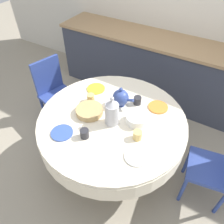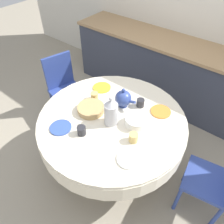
{
  "view_description": "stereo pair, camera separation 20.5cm",
  "coord_description": "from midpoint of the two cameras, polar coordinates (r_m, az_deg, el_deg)",
  "views": [
    {
      "loc": [
        0.76,
        -1.28,
        2.24
      ],
      "look_at": [
        0.0,
        0.0,
        0.83
      ],
      "focal_mm": 35.0,
      "sensor_mm": 36.0,
      "label": 1
    },
    {
      "loc": [
        0.93,
        -1.16,
        2.24
      ],
      "look_at": [
        0.0,
        0.0,
        0.83
      ],
      "focal_mm": 35.0,
      "sensor_mm": 36.0,
      "label": 2
    }
  ],
  "objects": [
    {
      "name": "plate_near_right",
      "position": [
        1.81,
        7.74,
        -12.18
      ],
      "size": [
        0.2,
        0.2,
        0.01
      ],
      "primitive_type": "cylinder",
      "color": "white",
      "rests_on": "dining_table"
    },
    {
      "name": "teapot",
      "position": [
        2.18,
        5.67,
        3.41
      ],
      "size": [
        0.23,
        0.17,
        0.22
      ],
      "color": "#33478E",
      "rests_on": "dining_table"
    },
    {
      "name": "kitchen_counter",
      "position": [
        3.34,
        18.12,
        9.17
      ],
      "size": [
        3.24,
        0.64,
        0.93
      ],
      "color": "#383D4C",
      "rests_on": "ground_plane"
    },
    {
      "name": "dining_table",
      "position": [
        2.19,
        2.68,
        -3.93
      ],
      "size": [
        1.45,
        1.45,
        0.75
      ],
      "color": "brown",
      "rests_on": "ground_plane"
    },
    {
      "name": "cup_far_right",
      "position": [
        2.24,
        10.04,
        2.25
      ],
      "size": [
        0.08,
        0.08,
        0.08
      ],
      "primitive_type": "cylinder",
      "color": "#28282D",
      "rests_on": "dining_table"
    },
    {
      "name": "chair_right",
      "position": [
        2.96,
        -10.44,
        6.71
      ],
      "size": [
        0.49,
        0.49,
        0.9
      ],
      "rotation": [
        0.0,
        0.0,
        -1.83
      ],
      "color": "#2D428E",
      "rests_on": "ground_plane"
    },
    {
      "name": "wall_back",
      "position": [
        3.29,
        24.16,
        23.58
      ],
      "size": [
        7.0,
        0.05,
        2.6
      ],
      "color": "silver",
      "rests_on": "ground_plane"
    },
    {
      "name": "cup_far_left",
      "position": [
        2.28,
        -2.05,
        4.04
      ],
      "size": [
        0.08,
        0.08,
        0.08
      ],
      "primitive_type": "cylinder",
      "color": "#DBB766",
      "rests_on": "dining_table"
    },
    {
      "name": "chair_left",
      "position": [
        2.24,
        28.59,
        -15.54
      ],
      "size": [
        0.46,
        0.46,
        0.9
      ],
      "rotation": [
        0.0,
        0.0,
        -4.55
      ],
      "color": "#2D428E",
      "rests_on": "ground_plane"
    },
    {
      "name": "plate_far_right",
      "position": [
        2.24,
        15.18,
        0.01
      ],
      "size": [
        0.2,
        0.2,
        0.01
      ],
      "primitive_type": "cylinder",
      "color": "orange",
      "rests_on": "dining_table"
    },
    {
      "name": "cup_near_right",
      "position": [
        1.9,
        8.73,
        -6.8
      ],
      "size": [
        0.08,
        0.08,
        0.08
      ],
      "primitive_type": "cylinder",
      "color": "#DBB766",
      "rests_on": "dining_table"
    },
    {
      "name": "cup_near_left",
      "position": [
        1.94,
        -4.99,
        -5.0
      ],
      "size": [
        0.08,
        0.08,
        0.08
      ],
      "primitive_type": "cylinder",
      "color": "#28282D",
      "rests_on": "dining_table"
    },
    {
      "name": "plate_far_left",
      "position": [
        2.46,
        -0.28,
        6.32
      ],
      "size": [
        0.2,
        0.2,
        0.01
      ],
      "primitive_type": "cylinder",
      "color": "yellow",
      "rests_on": "dining_table"
    },
    {
      "name": "ground_plane",
      "position": [
        2.69,
        2.24,
        -13.0
      ],
      "size": [
        12.0,
        12.0,
        0.0
      ],
      "primitive_type": "plane",
      "color": "#9E937F"
    },
    {
      "name": "bread_basket",
      "position": [
        2.16,
        -2.85,
        0.72
      ],
      "size": [
        0.27,
        0.27,
        0.06
      ],
      "primitive_type": "cylinder",
      "color": "tan",
      "rests_on": "dining_table"
    },
    {
      "name": "fruit_bowl",
      "position": [
        2.04,
        9.11,
        -2.64
      ],
      "size": [
        0.2,
        0.2,
        0.08
      ],
      "primitive_type": "cylinder",
      "color": "silver",
      "rests_on": "dining_table"
    },
    {
      "name": "coffee_carafe",
      "position": [
        1.97,
        2.72,
        -0.18
      ],
      "size": [
        0.13,
        0.13,
        0.31
      ],
      "color": "#B2B2B7",
      "rests_on": "dining_table"
    },
    {
      "name": "plate_near_left",
      "position": [
        2.04,
        -10.5,
        -4.14
      ],
      "size": [
        0.2,
        0.2,
        0.01
      ],
      "primitive_type": "cylinder",
      "color": "#3856AD",
      "rests_on": "dining_table"
    }
  ]
}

